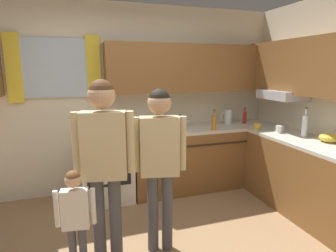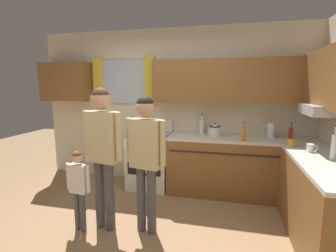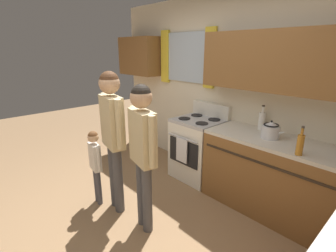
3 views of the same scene
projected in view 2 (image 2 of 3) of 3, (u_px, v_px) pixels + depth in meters
The scene contains 15 objects.
ground_plane at pixel (130, 243), 2.67m from camera, with size 12.00×12.00×0.00m, color #93704C.
back_wall_unit at pixel (174, 98), 4.16m from camera, with size 4.60×0.42×2.60m.
kitchen_counter_run at pixel (268, 179), 3.29m from camera, with size 2.21×2.19×0.90m.
stove_oven at pixel (150, 159), 4.13m from camera, with size 0.65×0.67×1.10m.
bottle_oil_amber at pixel (243, 133), 3.48m from camera, with size 0.06×0.06×0.29m.
bottle_sauce_red at pixel (291, 133), 3.61m from camera, with size 0.06×0.06×0.25m.
bottle_tall_clear at pixel (335, 146), 2.59m from camera, with size 0.07×0.07×0.37m.
bottle_milk_white at pixel (202, 126), 4.05m from camera, with size 0.08×0.08×0.31m.
mug_mustard_yellow at pixel (291, 143), 3.20m from camera, with size 0.12×0.08×0.09m.
mug_ceramic_white at pixel (311, 148), 2.91m from camera, with size 0.13×0.08×0.09m.
stovetop_kettle at pixel (215, 130), 3.81m from camera, with size 0.27×0.20×0.21m.
water_pitcher at pixel (271, 130), 3.70m from camera, with size 0.19×0.11×0.22m.
adult_holding_child at pixel (102, 142), 2.80m from camera, with size 0.50×0.23×1.65m.
adult_in_plaid at pixel (146, 149), 2.74m from camera, with size 0.48×0.22×1.56m.
small_child at pixel (78, 181), 2.82m from camera, with size 0.32×0.13×0.95m.
Camera 2 is at (0.97, -2.27, 1.66)m, focal length 26.66 mm.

